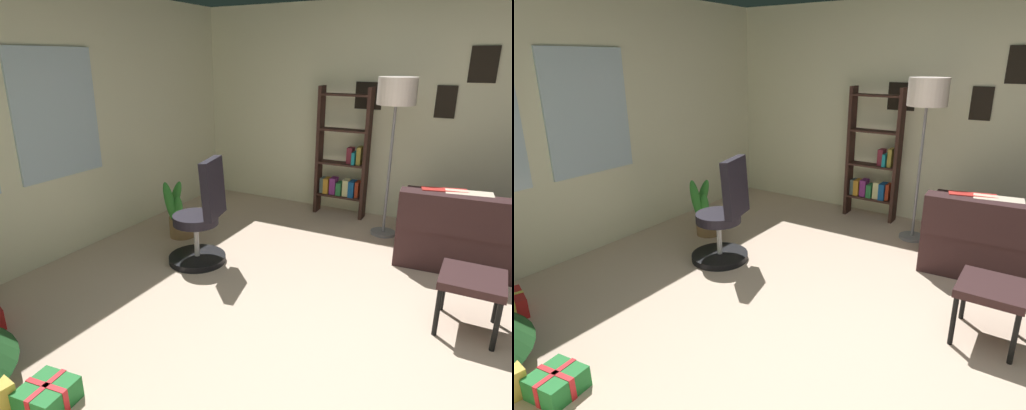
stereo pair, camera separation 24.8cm
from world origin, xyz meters
TOP-DOWN VIEW (x-y plane):
  - ground_plane at (0.00, 0.00)m, footprint 5.56×6.29m
  - wall_back_with_windows at (-0.02, 3.19)m, footprint 5.56×0.12m
  - wall_right_with_frames at (2.83, -0.00)m, footprint 0.12×6.29m
  - footstool at (0.59, -0.53)m, footprint 0.44×0.44m
  - gift_box_green at (-1.40, 1.52)m, footprint 0.30×0.30m
  - office_chair at (0.57, 1.83)m, footprint 0.56×0.57m
  - bookshelf at (2.56, 1.10)m, footprint 0.18×0.64m
  - floor_lamp at (2.16, 0.44)m, footprint 0.40×0.40m
  - potted_plant at (0.97, 2.43)m, footprint 0.39×0.36m

SIDE VIEW (x-z plane):
  - ground_plane at x=0.00m, z-range -0.10..0.00m
  - gift_box_green at x=-1.40m, z-range 0.00..0.15m
  - potted_plant at x=0.97m, z-range -0.11..0.58m
  - footstool at x=0.59m, z-range 0.16..0.59m
  - office_chair at x=0.57m, z-range -0.12..0.92m
  - bookshelf at x=2.56m, z-range -0.10..1.50m
  - wall_right_with_frames at x=2.83m, z-range 0.00..2.57m
  - wall_back_with_windows at x=-0.02m, z-range 0.01..2.58m
  - floor_lamp at x=2.16m, z-range 0.63..2.36m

